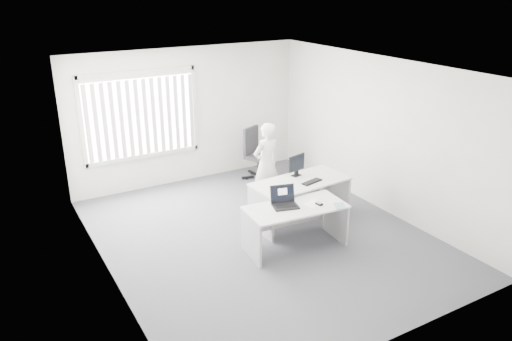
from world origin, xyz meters
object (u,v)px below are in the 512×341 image
desk_far (300,192)px  monitor (297,165)px  person (266,164)px  laptop (286,198)px  desk_near (295,218)px  office_chair (257,162)px

desk_far → monitor: bearing=69.7°
desk_far → person: bearing=92.2°
desk_far → laptop: 1.05m
desk_near → monitor: (0.66, 0.96, 0.45)m
desk_far → person: size_ratio=1.10×
desk_near → desk_far: desk_far is taller
desk_near → laptop: 0.39m
person → laptop: person is taller
desk_far → laptop: (-0.75, -0.67, 0.31)m
desk_near → monitor: bearing=60.2°
person → monitor: (0.17, -0.74, 0.18)m
desk_near → desk_far: (0.59, 0.73, 0.04)m
person → monitor: person is taller
desk_near → person: 1.80m
office_chair → monitor: size_ratio=2.86×
desk_near → office_chair: (1.01, 2.94, -0.18)m
desk_near → laptop: laptop is taller
person → office_chair: bearing=-121.3°
person → monitor: bearing=94.4°
desk_near → office_chair: 3.11m
laptop → monitor: bearing=63.1°
person → laptop: bearing=60.0°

